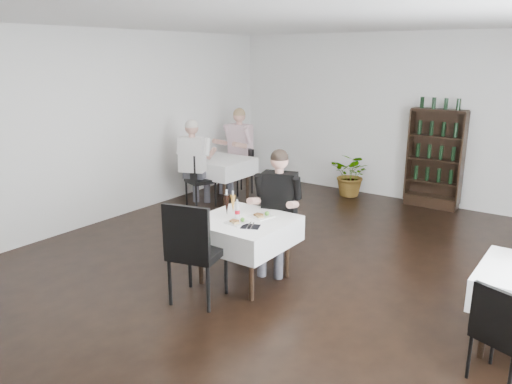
# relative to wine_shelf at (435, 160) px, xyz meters

# --- Properties ---
(room_shell) EXTENTS (9.00, 9.00, 9.00)m
(room_shell) POSITION_rel_wine_shelf_xyz_m (-0.60, -4.31, 0.65)
(room_shell) COLOR black
(room_shell) RESTS_ON ground
(wine_shelf) EXTENTS (0.90, 0.28, 1.75)m
(wine_shelf) POSITION_rel_wine_shelf_xyz_m (0.00, 0.00, 0.00)
(wine_shelf) COLOR black
(wine_shelf) RESTS_ON ground
(main_table) EXTENTS (1.03, 1.03, 0.77)m
(main_table) POSITION_rel_wine_shelf_xyz_m (-0.90, -4.31, -0.23)
(main_table) COLOR black
(main_table) RESTS_ON ground
(left_table) EXTENTS (0.98, 0.98, 0.77)m
(left_table) POSITION_rel_wine_shelf_xyz_m (-3.30, -1.81, -0.23)
(left_table) COLOR black
(left_table) RESTS_ON ground
(potted_tree) EXTENTS (0.78, 0.68, 0.83)m
(potted_tree) POSITION_rel_wine_shelf_xyz_m (-1.45, -0.19, -0.43)
(potted_tree) COLOR #275C1F
(potted_tree) RESTS_ON ground
(main_chair_far) EXTENTS (0.46, 0.47, 0.88)m
(main_chair_far) POSITION_rel_wine_shelf_xyz_m (-0.99, -3.68, -0.34)
(main_chair_far) COLOR black
(main_chair_far) RESTS_ON ground
(main_chair_near) EXTENTS (0.64, 0.64, 1.15)m
(main_chair_near) POSITION_rel_wine_shelf_xyz_m (-1.00, -5.08, -0.19)
(main_chair_near) COLOR black
(main_chair_near) RESTS_ON ground
(left_chair_far) EXTENTS (0.49, 0.50, 0.87)m
(left_chair_far) POSITION_rel_wine_shelf_xyz_m (-3.28, -1.20, -0.35)
(left_chair_far) COLOR black
(left_chair_far) RESTS_ON ground
(left_chair_near) EXTENTS (0.57, 0.57, 0.96)m
(left_chair_near) POSITION_rel_wine_shelf_xyz_m (-3.38, -2.41, -0.30)
(left_chair_near) COLOR black
(left_chair_near) RESTS_ON ground
(right_chair_near) EXTENTS (0.52, 0.52, 0.88)m
(right_chair_near) POSITION_rel_wine_shelf_xyz_m (1.94, -4.70, -0.34)
(right_chair_near) COLOR black
(right_chair_near) RESTS_ON ground
(diner_main) EXTENTS (0.64, 0.68, 1.51)m
(diner_main) POSITION_rel_wine_shelf_xyz_m (-0.79, -3.79, 0.03)
(diner_main) COLOR #42424A
(diner_main) RESTS_ON ground
(diner_left_far) EXTENTS (0.64, 0.65, 1.63)m
(diner_left_far) POSITION_rel_wine_shelf_xyz_m (-3.42, -1.19, 0.10)
(diner_left_far) COLOR #42424A
(diner_left_far) RESTS_ON ground
(diner_left_near) EXTENTS (0.68, 0.72, 1.56)m
(diner_left_near) POSITION_rel_wine_shelf_xyz_m (-3.38, -2.44, 0.06)
(diner_left_near) COLOR #42424A
(diner_left_near) RESTS_ON ground
(plate_far) EXTENTS (0.28, 0.28, 0.07)m
(plate_far) POSITION_rel_wine_shelf_xyz_m (-0.78, -4.14, -0.06)
(plate_far) COLOR white
(plate_far) RESTS_ON main_table
(plate_near) EXTENTS (0.24, 0.24, 0.07)m
(plate_near) POSITION_rel_wine_shelf_xyz_m (-0.87, -4.48, -0.06)
(plate_near) COLOR white
(plate_near) RESTS_ON main_table
(pilsner_dark) EXTENTS (0.07, 0.07, 0.31)m
(pilsner_dark) POSITION_rel_wine_shelf_xyz_m (-1.16, -4.31, 0.05)
(pilsner_dark) COLOR black
(pilsner_dark) RESTS_ON main_table
(pilsner_lager) EXTENTS (0.06, 0.06, 0.28)m
(pilsner_lager) POSITION_rel_wine_shelf_xyz_m (-1.15, -4.20, 0.04)
(pilsner_lager) COLOR #BF8331
(pilsner_lager) RESTS_ON main_table
(coke_bottle) EXTENTS (0.06, 0.06, 0.23)m
(coke_bottle) POSITION_rel_wine_shelf_xyz_m (-0.98, -4.34, 0.02)
(coke_bottle) COLOR silver
(coke_bottle) RESTS_ON main_table
(napkin_cutlery) EXTENTS (0.25, 0.22, 0.02)m
(napkin_cutlery) POSITION_rel_wine_shelf_xyz_m (-0.68, -4.49, -0.07)
(napkin_cutlery) COLOR black
(napkin_cutlery) RESTS_ON main_table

